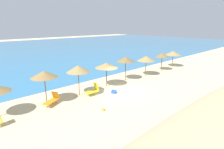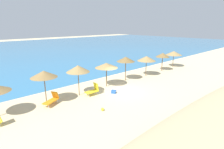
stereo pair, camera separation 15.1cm
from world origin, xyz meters
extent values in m
plane|color=beige|center=(0.00, 0.00, 0.00)|extent=(160.00, 160.00, 0.00)
cube|color=teal|center=(0.00, 37.76, 0.00)|extent=(160.00, 65.37, 0.01)
cylinder|color=brown|center=(-6.91, 2.17, 1.24)|extent=(0.07, 0.07, 2.48)
cone|color=olive|center=(-6.91, 2.17, 2.61)|extent=(2.17, 2.17, 0.56)
cylinder|color=brown|center=(-3.80, 1.90, 1.22)|extent=(0.08, 0.08, 2.44)
cone|color=#9E7F4C|center=(-3.80, 1.90, 2.61)|extent=(2.16, 2.16, 0.63)
cylinder|color=brown|center=(-0.16, 2.08, 1.12)|extent=(0.10, 0.10, 2.23)
cone|color=#9E7F4C|center=(-0.16, 2.08, 2.35)|extent=(2.44, 2.44, 0.53)
cylinder|color=brown|center=(3.02, 2.26, 1.22)|extent=(0.09, 0.09, 2.44)
cone|color=olive|center=(3.02, 2.26, 2.58)|extent=(2.15, 2.15, 0.58)
cylinder|color=brown|center=(6.51, 1.85, 1.06)|extent=(0.08, 0.08, 2.12)
cone|color=#9E7F4C|center=(6.51, 1.85, 2.29)|extent=(2.36, 2.36, 0.63)
cylinder|color=brown|center=(10.43, 1.93, 1.08)|extent=(0.10, 0.10, 2.16)
cone|color=olive|center=(10.43, 1.93, 2.30)|extent=(1.99, 1.99, 0.59)
cylinder|color=brown|center=(13.90, 2.12, 1.02)|extent=(0.07, 0.07, 2.04)
cone|color=#9E7F4C|center=(13.90, 2.12, 2.19)|extent=(2.51, 2.51, 0.61)
cube|color=orange|center=(-6.81, 1.60, 0.35)|extent=(1.53, 1.18, 0.07)
cube|color=orange|center=(-6.22, 1.89, 0.68)|extent=(0.51, 0.68, 0.65)
cylinder|color=silver|center=(-7.46, 1.57, 0.16)|extent=(0.04, 0.04, 0.32)
cylinder|color=silver|center=(-7.22, 1.10, 0.16)|extent=(0.04, 0.04, 0.32)
cylinder|color=silver|center=(-6.39, 2.10, 0.16)|extent=(0.04, 0.04, 0.32)
cylinder|color=silver|center=(-6.16, 1.62, 0.16)|extent=(0.04, 0.04, 0.32)
cylinder|color=silver|center=(-10.77, 0.62, 0.14)|extent=(0.04, 0.04, 0.27)
cube|color=yellow|center=(-2.93, 1.12, 0.34)|extent=(1.24, 0.74, 0.07)
cube|color=yellow|center=(-2.37, 1.09, 0.72)|extent=(0.23, 0.68, 0.77)
cylinder|color=silver|center=(-3.43, 1.43, 0.15)|extent=(0.04, 0.04, 0.30)
cylinder|color=silver|center=(-3.46, 0.86, 0.15)|extent=(0.04, 0.04, 0.30)
cylinder|color=silver|center=(-2.40, 1.38, 0.15)|extent=(0.04, 0.04, 0.30)
cylinder|color=silver|center=(-2.43, 0.81, 0.15)|extent=(0.04, 0.04, 0.30)
sphere|color=yellow|center=(-4.29, -2.13, 0.12)|extent=(0.24, 0.24, 0.24)
cube|color=blue|center=(-1.03, 0.04, 0.15)|extent=(0.53, 0.56, 0.30)
camera|label=1|loc=(-12.87, -12.20, 6.54)|focal=29.62mm
camera|label=2|loc=(-12.76, -12.30, 6.54)|focal=29.62mm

